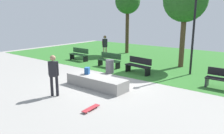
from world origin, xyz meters
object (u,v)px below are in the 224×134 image
at_px(park_bench_near_path, 79,54).
at_px(concrete_ledge, 96,82).
at_px(skater_performing_trick, 54,72).
at_px(park_bench_far_left, 138,65).
at_px(skateboard_by_ledge, 91,108).
at_px(backpack_on_ledge, 87,71).
at_px(lamp_post, 194,22).
at_px(tree_tall_oak, 128,2).
at_px(trash_bin, 110,66).
at_px(park_bench_center_lawn, 109,60).
at_px(tree_slender_maple, 185,1).
at_px(pedestrian_with_backpack, 105,44).

bearing_deg(park_bench_near_path, concrete_ledge, -36.54).
height_order(skater_performing_trick, park_bench_far_left, skater_performing_trick).
relative_size(skateboard_by_ledge, park_bench_near_path, 0.51).
distance_m(backpack_on_ledge, park_bench_far_left, 3.45).
height_order(park_bench_near_path, lamp_post, lamp_post).
xyz_separation_m(backpack_on_ledge, park_bench_near_path, (-4.68, 3.88, -0.19)).
height_order(concrete_ledge, tree_tall_oak, tree_tall_oak).
height_order(tree_tall_oak, trash_bin, tree_tall_oak).
distance_m(skateboard_by_ledge, park_bench_center_lawn, 6.80).
xyz_separation_m(tree_slender_maple, trash_bin, (-2.59, -4.19, -3.77)).
bearing_deg(tree_slender_maple, park_bench_far_left, -111.56).
bearing_deg(tree_tall_oak, trash_bin, -63.04).
relative_size(backpack_on_ledge, pedestrian_with_backpack, 0.18).
relative_size(park_bench_center_lawn, tree_tall_oak, 0.29).
xyz_separation_m(concrete_ledge, park_bench_far_left, (0.16, 3.41, 0.22)).
relative_size(skateboard_by_ledge, trash_bin, 1.03).
relative_size(concrete_ledge, trash_bin, 3.90).
bearing_deg(concrete_ledge, pedestrian_with_backpack, 127.22).
height_order(skateboard_by_ledge, park_bench_near_path, park_bench_near_path).
xyz_separation_m(concrete_ledge, trash_bin, (-1.17, 2.42, 0.14)).
height_order(park_bench_far_left, pedestrian_with_backpack, pedestrian_with_backpack).
distance_m(park_bench_near_path, tree_slender_maple, 8.14).
bearing_deg(pedestrian_with_backpack, skateboard_by_ledge, -52.56).
distance_m(park_bench_center_lawn, tree_tall_oak, 7.07).
bearing_deg(trash_bin, tree_slender_maple, 58.25).
bearing_deg(tree_tall_oak, skater_performing_trick, -70.13).
distance_m(park_bench_near_path, trash_bin, 4.43).
bearing_deg(concrete_ledge, park_bench_far_left, 87.30).
xyz_separation_m(skater_performing_trick, park_bench_near_path, (-4.76, 5.87, -0.52)).
xyz_separation_m(skateboard_by_ledge, tree_slender_maple, (-0.17, 8.64, 4.10)).
bearing_deg(skateboard_by_ledge, park_bench_center_lawn, 123.56).
bearing_deg(tree_tall_oak, park_bench_far_left, -50.12).
bearing_deg(concrete_ledge, park_bench_center_lawn, 120.79).
xyz_separation_m(park_bench_near_path, park_bench_center_lawn, (3.16, -0.32, 0.00)).
xyz_separation_m(skater_performing_trick, pedestrian_with_backpack, (-3.92, 7.83, 0.07)).
relative_size(backpack_on_ledge, trash_bin, 0.41).
relative_size(tree_slender_maple, lamp_post, 1.14).
bearing_deg(park_bench_far_left, lamp_post, 34.06).
bearing_deg(park_bench_center_lawn, park_bench_near_path, 174.19).
height_order(lamp_post, trash_bin, lamp_post).
xyz_separation_m(skater_performing_trick, trash_bin, (-0.60, 4.34, -0.61)).
bearing_deg(skateboard_by_ledge, skater_performing_trick, 177.23).
relative_size(park_bench_center_lawn, tree_slender_maple, 0.29).
distance_m(skater_performing_trick, park_bench_center_lawn, 5.80).
relative_size(trash_bin, pedestrian_with_backpack, 0.45).
bearing_deg(park_bench_near_path, trash_bin, -20.15).
distance_m(concrete_ledge, tree_tall_oak, 10.90).
height_order(park_bench_near_path, tree_tall_oak, tree_tall_oak).
xyz_separation_m(concrete_ledge, park_bench_near_path, (-5.32, 3.94, 0.22)).
bearing_deg(pedestrian_with_backpack, concrete_ledge, -52.78).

